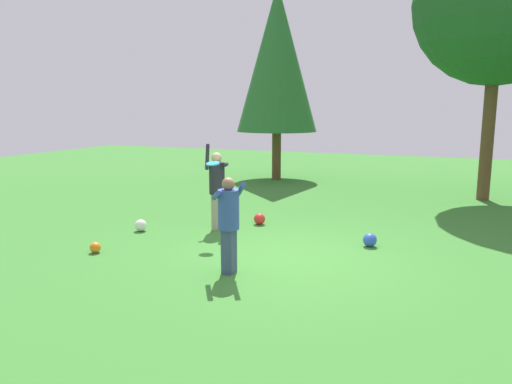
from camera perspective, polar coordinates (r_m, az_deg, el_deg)
ground_plane at (r=8.78m, az=3.21°, el=-7.72°), size 40.00×40.00×0.00m
person_thrower at (r=10.58m, az=-4.61°, el=0.96°), size 0.63×0.63×1.88m
person_catcher at (r=7.77m, az=-3.23°, el=-2.98°), size 0.70×0.71×1.57m
frisbee at (r=9.62m, az=-5.09°, el=3.35°), size 0.29×0.29×0.08m
ball_red at (r=11.14m, az=0.42°, el=-3.18°), size 0.26×0.26×0.26m
ball_white at (r=10.85m, az=-13.39°, el=-3.83°), size 0.26×0.26×0.26m
ball_blue at (r=9.66m, az=13.23°, el=-5.50°), size 0.27×0.27×0.27m
ball_orange at (r=9.51m, az=-18.36°, el=-6.21°), size 0.20×0.20×0.20m
tree_left at (r=18.02m, az=2.50°, el=15.32°), size 2.92×2.92×6.97m
tree_right at (r=15.62m, az=26.62°, el=19.38°), size 4.56×4.56×7.79m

